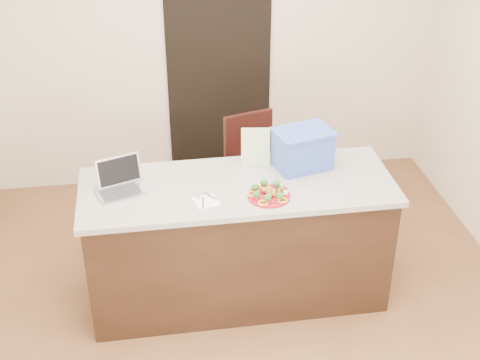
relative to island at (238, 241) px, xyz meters
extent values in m
plane|color=brown|center=(0.00, -0.25, -0.46)|extent=(4.00, 4.00, 0.00)
plane|color=beige|center=(0.00, 1.75, 0.89)|extent=(4.00, 0.00, 4.00)
cube|color=black|center=(0.10, 1.73, 0.54)|extent=(0.90, 0.02, 2.00)
cube|color=black|center=(0.00, 0.00, -0.02)|extent=(2.00, 0.70, 0.88)
cube|color=beige|center=(0.00, 0.00, 0.44)|extent=(2.06, 0.76, 0.04)
cylinder|color=maroon|center=(0.17, -0.18, 0.47)|extent=(0.27, 0.27, 0.02)
torus|color=maroon|center=(0.17, -0.18, 0.47)|extent=(0.27, 0.27, 0.01)
sphere|color=#8F5E29|center=(0.17, -0.18, 0.49)|extent=(0.04, 0.04, 0.04)
sphere|color=#8F5E29|center=(0.16, -0.22, 0.49)|extent=(0.04, 0.04, 0.04)
sphere|color=#8F5E29|center=(0.20, -0.21, 0.49)|extent=(0.04, 0.04, 0.04)
sphere|color=#8F5E29|center=(0.20, -0.17, 0.49)|extent=(0.04, 0.04, 0.04)
sphere|color=#8F5E29|center=(0.18, -0.15, 0.49)|extent=(0.04, 0.04, 0.04)
sphere|color=#8F5E29|center=(0.14, -0.16, 0.49)|extent=(0.04, 0.04, 0.04)
ellipsoid|color=#1A4A13|center=(0.16, -0.09, 0.51)|extent=(0.05, 0.05, 0.04)
ellipsoid|color=#1A4A13|center=(0.09, -0.14, 0.51)|extent=(0.05, 0.05, 0.04)
ellipsoid|color=#1A4A13|center=(0.08, -0.22, 0.51)|extent=(0.05, 0.05, 0.04)
ellipsoid|color=#1A4A13|center=(0.14, -0.27, 0.51)|extent=(0.05, 0.05, 0.04)
ellipsoid|color=#1A4A13|center=(0.22, -0.26, 0.51)|extent=(0.05, 0.05, 0.04)
ellipsoid|color=#1A4A13|center=(0.26, -0.19, 0.51)|extent=(0.05, 0.05, 0.04)
ellipsoid|color=#1A4A13|center=(0.23, -0.12, 0.51)|extent=(0.05, 0.05, 0.04)
torus|color=yellow|center=(0.16, -0.08, 0.48)|extent=(0.07, 0.07, 0.01)
torus|color=yellow|center=(0.07, -0.16, 0.48)|extent=(0.07, 0.07, 0.01)
torus|color=yellow|center=(0.12, -0.28, 0.48)|extent=(0.07, 0.07, 0.01)
torus|color=yellow|center=(0.24, -0.26, 0.48)|extent=(0.07, 0.07, 0.01)
torus|color=yellow|center=(0.27, -0.14, 0.48)|extent=(0.07, 0.07, 0.01)
cube|color=white|center=(-0.23, -0.18, 0.46)|extent=(0.18, 0.18, 0.01)
cube|color=silver|center=(-0.25, -0.20, 0.47)|extent=(0.03, 0.13, 0.00)
cube|color=silver|center=(-0.25, -0.13, 0.47)|extent=(0.04, 0.06, 0.00)
cube|color=white|center=(-0.20, -0.22, 0.47)|extent=(0.07, 0.09, 0.01)
cube|color=silver|center=(-0.20, -0.13, 0.47)|extent=(0.08, 0.10, 0.00)
cylinder|color=beige|center=(0.27, -0.21, 0.48)|extent=(0.03, 0.03, 0.05)
cylinder|color=beige|center=(0.27, -0.21, 0.52)|extent=(0.02, 0.02, 0.01)
cylinder|color=red|center=(0.27, -0.21, 0.53)|extent=(0.03, 0.03, 0.01)
cylinder|color=red|center=(0.27, -0.21, 0.48)|extent=(0.04, 0.04, 0.02)
cube|color=#ABACB0|center=(-0.76, 0.01, 0.46)|extent=(0.34, 0.29, 0.01)
cube|color=#ABACB0|center=(-0.76, 0.11, 0.57)|extent=(0.29, 0.14, 0.19)
cube|color=black|center=(-0.76, 0.11, 0.57)|extent=(0.26, 0.12, 0.17)
cube|color=#29282B|center=(-0.76, 0.00, 0.47)|extent=(0.28, 0.22, 0.00)
cube|color=white|center=(0.16, 0.24, 0.60)|extent=(0.20, 0.07, 0.27)
cube|color=#314DB2|center=(0.47, 0.16, 0.58)|extent=(0.41, 0.33, 0.25)
cube|color=#314DB2|center=(0.47, 0.16, 0.72)|extent=(0.43, 0.35, 0.02)
cube|color=black|center=(0.24, 0.85, -0.02)|extent=(0.51, 0.51, 0.04)
cube|color=black|center=(0.24, 1.04, 0.24)|extent=(0.41, 0.15, 0.47)
cylinder|color=black|center=(0.07, 0.67, -0.24)|extent=(0.04, 0.04, 0.44)
cylinder|color=black|center=(0.42, 0.67, -0.24)|extent=(0.04, 0.04, 0.44)
cylinder|color=black|center=(0.07, 1.03, -0.24)|extent=(0.04, 0.04, 0.44)
cylinder|color=black|center=(0.42, 1.03, -0.24)|extent=(0.04, 0.04, 0.44)
camera|label=1|loc=(-0.56, -3.69, 2.71)|focal=50.00mm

